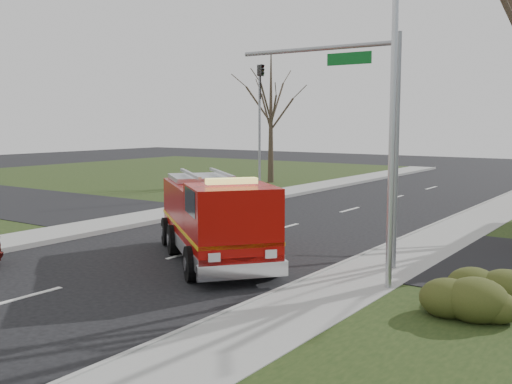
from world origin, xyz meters
The scene contains 9 objects.
ground centered at (0.00, 0.00, 0.00)m, with size 120.00×120.00×0.00m, color black.
sidewalk_right centered at (6.20, 0.00, 0.07)m, with size 2.40×80.00×0.15m, color gray.
sidewalk_left centered at (-6.20, 0.00, 0.07)m, with size 2.40×80.00×0.15m, color gray.
hedge_corner centered at (9.00, -1.00, 0.58)m, with size 2.80×2.00×0.90m, color #2C3814.
bare_tree_left centered at (-10.00, 20.00, 5.56)m, with size 4.50×4.50×9.00m.
traffic_signal_mast centered at (5.21, 1.50, 4.71)m, with size 5.29×0.18×6.80m.
streetlight_pole centered at (7.14, -0.50, 4.55)m, with size 1.48×0.16×8.40m.
utility_pole_far centered at (-6.80, 14.00, 3.50)m, with size 0.14×0.14×7.00m, color gray.
fire_engine centered at (1.36, -0.23, 1.26)m, with size 6.85×6.19×2.79m.
Camera 1 is at (12.94, -14.56, 4.32)m, focal length 42.00 mm.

